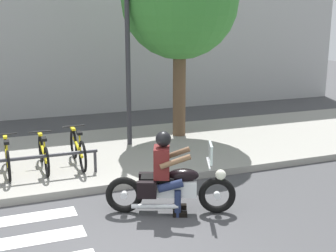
# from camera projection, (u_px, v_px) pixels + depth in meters

# --- Properties ---
(sidewalk) EXTENTS (24.00, 4.40, 0.15)m
(sidewalk) POSITION_uv_depth(u_px,v_px,m) (58.00, 160.00, 10.34)
(sidewalk) COLOR gray
(sidewalk) RESTS_ON ground
(motorcycle) EXTENTS (2.10, 1.00, 1.23)m
(motorcycle) POSITION_uv_depth(u_px,v_px,m) (171.00, 187.00, 7.59)
(motorcycle) COLOR black
(motorcycle) RESTS_ON ground
(rider) EXTENTS (0.75, 0.69, 1.44)m
(rider) POSITION_uv_depth(u_px,v_px,m) (167.00, 167.00, 7.51)
(rider) COLOR #591919
(rider) RESTS_ON ground
(bicycle_4) EXTENTS (0.48, 1.65, 0.75)m
(bicycle_4) POSITION_uv_depth(u_px,v_px,m) (7.00, 157.00, 9.13)
(bicycle_4) COLOR black
(bicycle_4) RESTS_ON sidewalk
(bicycle_5) EXTENTS (0.48, 1.62, 0.74)m
(bicycle_5) POSITION_uv_depth(u_px,v_px,m) (44.00, 153.00, 9.39)
(bicycle_5) COLOR black
(bicycle_5) RESTS_ON sidewalk
(bicycle_6) EXTENTS (0.48, 1.69, 0.80)m
(bicycle_6) POSITION_uv_depth(u_px,v_px,m) (78.00, 149.00, 9.64)
(bicycle_6) COLOR black
(bicycle_6) RESTS_ON sidewalk
(street_lamp) EXTENTS (0.28, 0.28, 4.64)m
(street_lamp) POSITION_uv_depth(u_px,v_px,m) (128.00, 38.00, 10.73)
(street_lamp) COLOR #2D2D33
(street_lamp) RESTS_ON ground
(tree_near_rack) EXTENTS (3.00, 3.00, 5.20)m
(tree_near_rack) POSITION_uv_depth(u_px,v_px,m) (180.00, 1.00, 11.43)
(tree_near_rack) COLOR brown
(tree_near_rack) RESTS_ON ground
(building_backdrop) EXTENTS (24.00, 1.20, 7.65)m
(building_backdrop) POSITION_uv_depth(u_px,v_px,m) (26.00, 0.00, 14.63)
(building_backdrop) COLOR #A9A9A9
(building_backdrop) RESTS_ON ground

